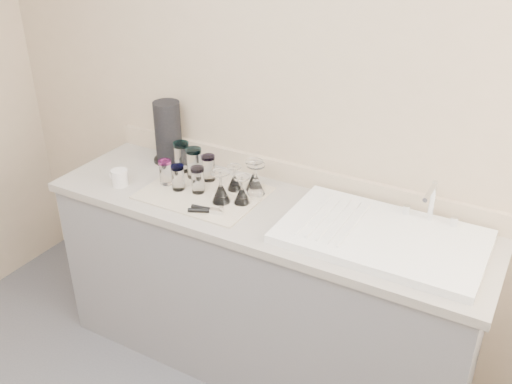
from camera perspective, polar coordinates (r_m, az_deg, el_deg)
The scene contains 18 objects.
room_envelope at distance 1.45m, azimuth -22.49°, elevation 0.50°, with size 3.54×3.50×2.52m.
counter_unit at distance 2.82m, azimuth 0.69°, elevation -9.50°, with size 2.06×0.62×0.90m.
sink_unit at distance 2.39m, azimuth 12.53°, elevation -4.31°, with size 0.82×0.50×0.22m.
dish_towel at distance 2.70m, azimuth -5.28°, elevation -0.07°, with size 0.55×0.42×0.01m, color beige.
tumbler_teal at distance 2.88m, azimuth -7.44°, elevation 3.53°, with size 0.08×0.08×0.15m.
tumbler_cyan at distance 2.81m, azimuth -6.21°, elevation 2.93°, with size 0.08×0.08×0.15m.
tumbler_purple at distance 2.78m, azimuth -4.77°, elevation 2.43°, with size 0.07×0.07×0.13m.
tumbler_magenta at distance 2.77m, azimuth -9.04°, elevation 1.99°, with size 0.06×0.06×0.12m.
tumbler_blue at distance 2.71m, azimuth -7.82°, elevation 1.46°, with size 0.06×0.06×0.12m.
tumbler_lavender at distance 2.67m, azimuth -5.84°, elevation 1.23°, with size 0.06×0.06×0.13m.
goblet_back_left at distance 2.69m, azimuth -2.18°, elevation 1.05°, with size 0.07×0.07×0.12m.
goblet_back_right at distance 2.65m, azimuth -0.01°, elevation 0.82°, with size 0.08×0.08×0.15m.
goblet_front_left at distance 2.58m, azimuth -3.53°, elevation 0.03°, with size 0.09×0.09×0.15m.
goblet_front_right at distance 2.57m, azimuth -1.45°, elevation -0.20°, with size 0.07×0.07×0.13m.
goblet_extra at distance 2.68m, azimuth -0.17°, elevation 1.21°, with size 0.08×0.08×0.15m.
can_opener at distance 2.53m, azimuth -4.96°, elevation -1.80°, with size 0.16×0.09×0.02m.
white_mug at distance 2.82m, azimuth -13.51°, elevation 1.42°, with size 0.11×0.08×0.08m.
paper_towel_roll at distance 2.99m, azimuth -8.78°, elevation 5.88°, with size 0.17×0.17×0.32m.
Camera 1 is at (1.06, -0.76, 2.18)m, focal length 40.00 mm.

